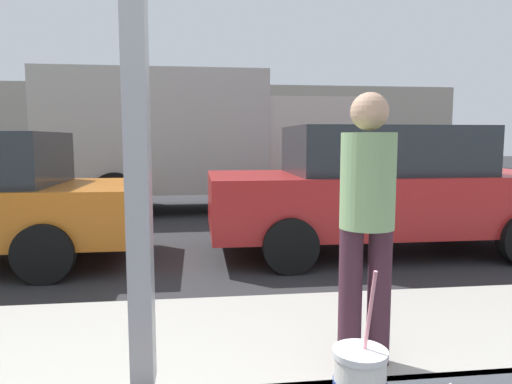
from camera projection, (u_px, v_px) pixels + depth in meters
The scene contains 5 objects.
ground_plane at pixel (191, 219), 8.98m from camera, with size 60.00×60.00×0.00m, color #2D2D30.
building_facade_far at pixel (194, 127), 24.46m from camera, with size 28.00×1.20×4.31m, color #A89E8E.
parked_car_red at pixel (382, 188), 6.26m from camera, with size 4.63×1.94×1.68m.
box_truck at pixel (194, 137), 9.94m from camera, with size 6.18×2.44×2.86m.
pedestrian at pixel (367, 212), 2.75m from camera, with size 0.32×0.32×1.63m.
Camera 1 is at (0.13, -0.95, 1.52)m, focal length 32.90 mm.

